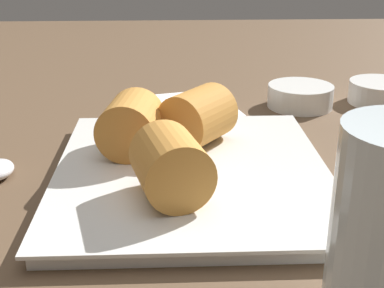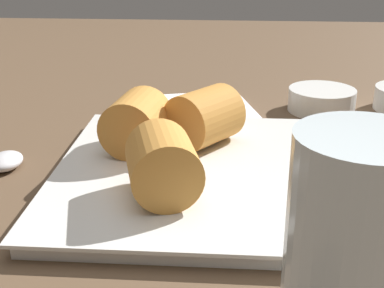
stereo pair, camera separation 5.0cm
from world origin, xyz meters
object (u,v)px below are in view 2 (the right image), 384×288
(serving_plate, at_px, (192,174))
(dipping_bowl_near, at_px, (322,99))
(napkin, at_px, (210,108))
(drinking_glass, at_px, (352,261))

(serving_plate, bearing_deg, dipping_bowl_near, 145.26)
(dipping_bowl_near, distance_m, napkin, 0.14)
(drinking_glass, bearing_deg, napkin, -168.78)
(dipping_bowl_near, distance_m, drinking_glass, 0.45)
(napkin, xyz_separation_m, drinking_glass, (0.43, 0.09, 0.06))
(serving_plate, distance_m, napkin, 0.21)
(napkin, distance_m, drinking_glass, 0.45)
(drinking_glass, bearing_deg, serving_plate, -156.75)
(dipping_bowl_near, relative_size, napkin, 0.59)
(dipping_bowl_near, height_order, napkin, dipping_bowl_near)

